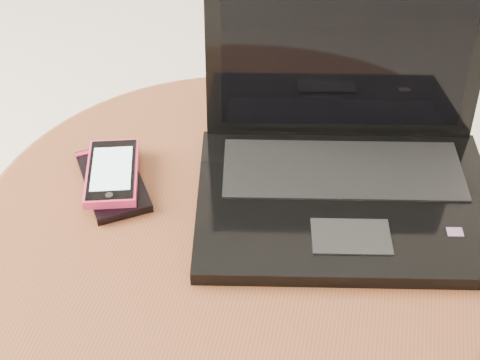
# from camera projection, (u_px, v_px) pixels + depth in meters

# --- Properties ---
(table) EXTENTS (0.61, 0.61, 0.48)m
(table) POSITION_uv_depth(u_px,v_px,m) (234.00, 281.00, 0.88)
(table) COLOR brown
(table) RESTS_ON ground
(laptop) EXTENTS (0.38, 0.32, 0.22)m
(laptop) POSITION_uv_depth(u_px,v_px,m) (345.00, 160.00, 0.82)
(laptop) COLOR black
(laptop) RESTS_ON table
(phone_black) EXTENTS (0.12, 0.14, 0.01)m
(phone_black) POSITION_uv_depth(u_px,v_px,m) (113.00, 181.00, 0.85)
(phone_black) COLOR black
(phone_black) RESTS_ON table
(phone_pink) EXTENTS (0.09, 0.12, 0.01)m
(phone_pink) POSITION_uv_depth(u_px,v_px,m) (112.00, 172.00, 0.84)
(phone_pink) COLOR #E23261
(phone_pink) RESTS_ON phone_black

